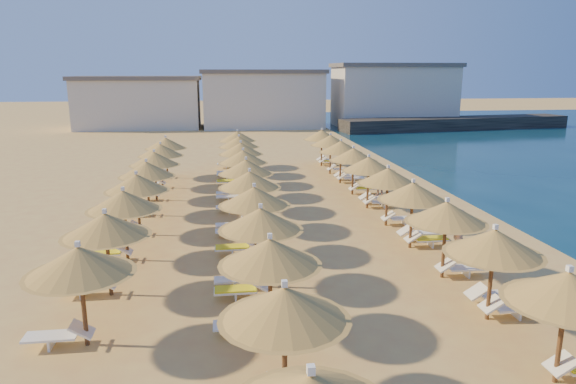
{
  "coord_description": "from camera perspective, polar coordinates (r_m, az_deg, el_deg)",
  "views": [
    {
      "loc": [
        -3.45,
        -20.36,
        7.1
      ],
      "look_at": [
        -0.26,
        4.0,
        1.3
      ],
      "focal_mm": 32.0,
      "sensor_mm": 36.0,
      "label": 1
    }
  ],
  "objects": [
    {
      "name": "hotel_blocks",
      "position": [
        67.31,
        -1.39,
        10.38
      ],
      "size": [
        48.37,
        10.31,
        8.1
      ],
      "color": "beige",
      "rests_on": "ground"
    },
    {
      "name": "jetty",
      "position": [
        67.97,
        18.16,
        7.27
      ],
      "size": [
        30.27,
        8.0,
        1.5
      ],
      "primitive_type": "cube",
      "rotation": [
        0.0,
        0.0,
        0.13
      ],
      "color": "black",
      "rests_on": "ground"
    },
    {
      "name": "parasol_row_inland",
      "position": [
        24.75,
        -15.91,
        1.67
      ],
      "size": [
        2.84,
        24.96,
        2.9
      ],
      "color": "brown",
      "rests_on": "ground"
    },
    {
      "name": "loungers",
      "position": [
        23.8,
        -0.48,
        -3.21
      ],
      "size": [
        14.46,
        33.09,
        0.66
      ],
      "color": "white",
      "rests_on": "ground"
    },
    {
      "name": "beachgoer_a",
      "position": [
        21.88,
        18.38,
        -4.02
      ],
      "size": [
        0.46,
        0.66,
        1.7
      ],
      "primitive_type": "imported",
      "rotation": [
        0.0,
        0.0,
        -1.67
      ],
      "color": "tan",
      "rests_on": "ground"
    },
    {
      "name": "beachgoer_c",
      "position": [
        30.0,
        10.14,
        1.12
      ],
      "size": [
        1.0,
        1.07,
        1.77
      ],
      "primitive_type": "imported",
      "rotation": [
        0.0,
        0.0,
        -0.87
      ],
      "color": "tan",
      "rests_on": "ground"
    },
    {
      "name": "parasol_row_west",
      "position": [
        22.95,
        -4.29,
        1.27
      ],
      "size": [
        2.84,
        34.44,
        2.9
      ],
      "color": "brown",
      "rests_on": "ground"
    },
    {
      "name": "parasol_row_east",
      "position": [
        24.15,
        11.03,
        1.66
      ],
      "size": [
        2.84,
        34.44,
        2.9
      ],
      "color": "brown",
      "rests_on": "ground"
    },
    {
      "name": "ground",
      "position": [
        21.84,
        2.05,
        -5.7
      ],
      "size": [
        220.0,
        220.0,
        0.0
      ],
      "primitive_type": "plane",
      "color": "tan",
      "rests_on": "ground"
    }
  ]
}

